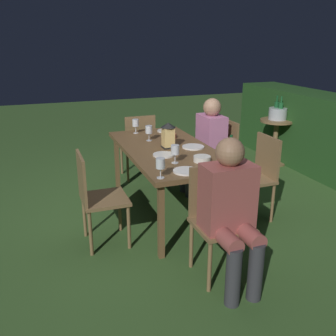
{
  "coord_description": "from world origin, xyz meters",
  "views": [
    {
      "loc": [
        3.53,
        -1.29,
        1.81
      ],
      "look_at": [
        0.0,
        0.0,
        0.51
      ],
      "focal_mm": 40.43,
      "sensor_mm": 36.0,
      "label": 1
    }
  ],
  "objects_px": {
    "plate_d": "(186,171)",
    "chair_side_right_a": "(220,152)",
    "person_in_rust": "(231,208)",
    "lantern_centerpiece": "(168,134)",
    "wine_glass_c": "(136,123)",
    "plate_b": "(166,131)",
    "chair_head_near": "(138,143)",
    "ice_bucket": "(278,113)",
    "chair_side_left_b": "(96,195)",
    "plate_c": "(193,147)",
    "chair_head_far": "(218,216)",
    "wine_glass_b": "(160,164)",
    "wine_glass_d": "(175,151)",
    "green_bottle_on_table": "(230,155)",
    "chair_side_right_b": "(257,173)",
    "plate_a": "(164,155)",
    "person_in_pink": "(206,142)",
    "side_table": "(276,135)",
    "bowl_olives": "(170,136)",
    "wine_glass_a": "(149,130)",
    "bowl_bread": "(202,159)",
    "dining_table": "(168,153)"
  },
  "relations": [
    {
      "from": "chair_side_right_b",
      "to": "green_bottle_on_table",
      "type": "relative_size",
      "value": 3.0
    },
    {
      "from": "chair_side_left_b",
      "to": "ice_bucket",
      "type": "xyz_separation_m",
      "value": [
        -1.44,
        2.91,
        0.29
      ]
    },
    {
      "from": "person_in_rust",
      "to": "side_table",
      "type": "height_order",
      "value": "person_in_rust"
    },
    {
      "from": "chair_head_far",
      "to": "ice_bucket",
      "type": "bearing_deg",
      "value": 136.41
    },
    {
      "from": "person_in_rust",
      "to": "side_table",
      "type": "distance_m",
      "value": 3.17
    },
    {
      "from": "wine_glass_c",
      "to": "bowl_bread",
      "type": "height_order",
      "value": "wine_glass_c"
    },
    {
      "from": "chair_side_right_b",
      "to": "wine_glass_b",
      "type": "distance_m",
      "value": 1.3
    },
    {
      "from": "plate_a",
      "to": "side_table",
      "type": "relative_size",
      "value": 0.31
    },
    {
      "from": "wine_glass_a",
      "to": "plate_c",
      "type": "distance_m",
      "value": 0.56
    },
    {
      "from": "chair_side_right_b",
      "to": "wine_glass_b",
      "type": "bearing_deg",
      "value": -71.29
    },
    {
      "from": "wine_glass_a",
      "to": "wine_glass_c",
      "type": "xyz_separation_m",
      "value": [
        -0.39,
        -0.04,
        0.0
      ]
    },
    {
      "from": "side_table",
      "to": "dining_table",
      "type": "bearing_deg",
      "value": -63.48
    },
    {
      "from": "green_bottle_on_table",
      "to": "bowl_bread",
      "type": "relative_size",
      "value": 1.81
    },
    {
      "from": "chair_head_far",
      "to": "person_in_rust",
      "type": "distance_m",
      "value": 0.25
    },
    {
      "from": "lantern_centerpiece",
      "to": "plate_b",
      "type": "distance_m",
      "value": 0.74
    },
    {
      "from": "chair_head_near",
      "to": "bowl_olives",
      "type": "height_order",
      "value": "chair_head_near"
    },
    {
      "from": "chair_side_right_b",
      "to": "plate_b",
      "type": "distance_m",
      "value": 1.28
    },
    {
      "from": "green_bottle_on_table",
      "to": "bowl_bread",
      "type": "bearing_deg",
      "value": -144.44
    },
    {
      "from": "chair_side_left_b",
      "to": "plate_d",
      "type": "height_order",
      "value": "chair_side_left_b"
    },
    {
      "from": "chair_head_near",
      "to": "person_in_pink",
      "type": "height_order",
      "value": "person_in_pink"
    },
    {
      "from": "chair_side_right_a",
      "to": "wine_glass_d",
      "type": "height_order",
      "value": "wine_glass_d"
    },
    {
      "from": "chair_side_right_b",
      "to": "lantern_centerpiece",
      "type": "relative_size",
      "value": 3.28
    },
    {
      "from": "plate_b",
      "to": "ice_bucket",
      "type": "height_order",
      "value": "ice_bucket"
    },
    {
      "from": "plate_d",
      "to": "chair_side_right_a",
      "type": "bearing_deg",
      "value": 140.74
    },
    {
      "from": "person_in_rust",
      "to": "lantern_centerpiece",
      "type": "height_order",
      "value": "person_in_rust"
    },
    {
      "from": "bowl_olives",
      "to": "wine_glass_c",
      "type": "bearing_deg",
      "value": -139.2
    },
    {
      "from": "chair_side_right_b",
      "to": "wine_glass_c",
      "type": "distance_m",
      "value": 1.54
    },
    {
      "from": "wine_glass_c",
      "to": "plate_c",
      "type": "height_order",
      "value": "wine_glass_c"
    },
    {
      "from": "person_in_rust",
      "to": "lantern_centerpiece",
      "type": "bearing_deg",
      "value": 179.74
    },
    {
      "from": "lantern_centerpiece",
      "to": "plate_c",
      "type": "height_order",
      "value": "lantern_centerpiece"
    },
    {
      "from": "ice_bucket",
      "to": "wine_glass_b",
      "type": "bearing_deg",
      "value": -52.91
    },
    {
      "from": "chair_side_left_b",
      "to": "plate_b",
      "type": "distance_m",
      "value": 1.55
    },
    {
      "from": "chair_side_right_a",
      "to": "wine_glass_b",
      "type": "height_order",
      "value": "wine_glass_b"
    },
    {
      "from": "green_bottle_on_table",
      "to": "wine_glass_d",
      "type": "bearing_deg",
      "value": -123.39
    },
    {
      "from": "wine_glass_c",
      "to": "plate_b",
      "type": "height_order",
      "value": "wine_glass_c"
    },
    {
      "from": "plate_c",
      "to": "side_table",
      "type": "relative_size",
      "value": 0.34
    },
    {
      "from": "plate_d",
      "to": "chair_side_left_b",
      "type": "bearing_deg",
      "value": -115.01
    },
    {
      "from": "chair_side_left_b",
      "to": "wine_glass_c",
      "type": "xyz_separation_m",
      "value": [
        -1.14,
        0.69,
        0.36
      ]
    },
    {
      "from": "chair_head_near",
      "to": "side_table",
      "type": "bearing_deg",
      "value": 86.98
    },
    {
      "from": "chair_side_right_a",
      "to": "plate_d",
      "type": "xyz_separation_m",
      "value": [
        1.14,
        -0.94,
        0.25
      ]
    },
    {
      "from": "wine_glass_b",
      "to": "plate_b",
      "type": "xyz_separation_m",
      "value": [
        -1.51,
        0.58,
        -0.11
      ]
    },
    {
      "from": "plate_c",
      "to": "bowl_bread",
      "type": "distance_m",
      "value": 0.47
    },
    {
      "from": "plate_b",
      "to": "plate_d",
      "type": "distance_m",
      "value": 1.48
    },
    {
      "from": "plate_a",
      "to": "chair_head_near",
      "type": "bearing_deg",
      "value": 174.67
    },
    {
      "from": "wine_glass_c",
      "to": "person_in_rust",
      "type": "bearing_deg",
      "value": 3.86
    },
    {
      "from": "green_bottle_on_table",
      "to": "chair_head_far",
      "type": "bearing_deg",
      "value": -37.83
    },
    {
      "from": "chair_head_near",
      "to": "ice_bucket",
      "type": "height_order",
      "value": "ice_bucket"
    },
    {
      "from": "lantern_centerpiece",
      "to": "plate_a",
      "type": "relative_size",
      "value": 1.25
    },
    {
      "from": "chair_side_right_b",
      "to": "bowl_olives",
      "type": "height_order",
      "value": "chair_side_right_b"
    },
    {
      "from": "wine_glass_d",
      "to": "person_in_rust",
      "type": "bearing_deg",
      "value": 7.21
    }
  ]
}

